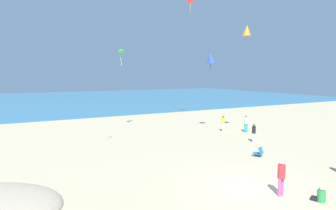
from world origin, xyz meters
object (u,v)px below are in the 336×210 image
beach_chair_near_camera (259,152)px  kite_red (190,0)px  person_3 (281,175)px  person_0 (246,122)px  kite_orange (247,30)px  person_1 (254,132)px  kite_green (120,51)px  kite_blue (211,58)px  person_2 (320,196)px  person_4 (223,122)px

beach_chair_near_camera → kite_red: (3.85, 14.72, 13.60)m
person_3 → kite_red: size_ratio=0.80×
person_0 → kite_orange: bearing=-9.5°
person_1 → person_3: (-6.36, -8.07, 0.09)m
beach_chair_near_camera → kite_orange: bearing=-57.9°
kite_orange → kite_green: 11.62m
kite_orange → kite_blue: size_ratio=1.02×
person_3 → kite_green: (-1.50, 17.55, 6.70)m
person_1 → kite_orange: (1.24, 2.43, 8.37)m
beach_chair_near_camera → kite_green: size_ratio=0.48×
kite_green → person_0: bearing=-31.2°
person_0 → person_1: person_0 is taller
person_0 → person_1: size_ratio=1.09×
person_2 → person_4: person_4 is taller
person_1 → person_2: person_1 is taller
person_0 → kite_orange: 8.40m
kite_red → person_4: bearing=-95.1°
person_1 → kite_orange: bearing=-44.3°
person_4 → beach_chair_near_camera: bearing=116.8°
beach_chair_near_camera → person_2: person_2 is taller
beach_chair_near_camera → kite_red: kite_red is taller
kite_green → kite_orange: bearing=-37.8°
beach_chair_near_camera → kite_orange: kite_orange is taller
person_3 → kite_blue: kite_blue is taller
person_0 → person_2: (-7.66, -12.59, -0.67)m
person_0 → kite_green: size_ratio=1.00×
beach_chair_near_camera → kite_green: bearing=-0.5°
beach_chair_near_camera → kite_blue: 10.75m
person_2 → kite_red: kite_red is taller
kite_blue → person_4: bearing=-21.3°
person_1 → person_4: (0.58, 4.57, 0.03)m
kite_red → kite_blue: (-1.85, -6.54, -6.93)m
person_1 → kite_red: kite_red is taller
person_2 → kite_green: size_ratio=0.44×
beach_chair_near_camera → person_3: person_3 is taller
person_2 → person_3: bearing=17.9°
person_3 → kite_blue: 15.52m
kite_red → kite_green: 11.22m
person_1 → kite_blue: size_ratio=0.98×
person_0 → kite_red: 15.42m
kite_blue → kite_red: bearing=74.2°
person_1 → person_3: size_ratio=0.90×
kite_orange → kite_green: kite_orange is taller
beach_chair_near_camera → person_3: size_ratio=0.47×
person_1 → person_2: size_ratio=2.10×
kite_red → kite_green: size_ratio=1.26×
person_1 → kite_orange: kite_orange is taller
person_2 → kite_red: 25.78m
person_3 → kite_orange: 15.38m
kite_red → kite_blue: 9.71m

